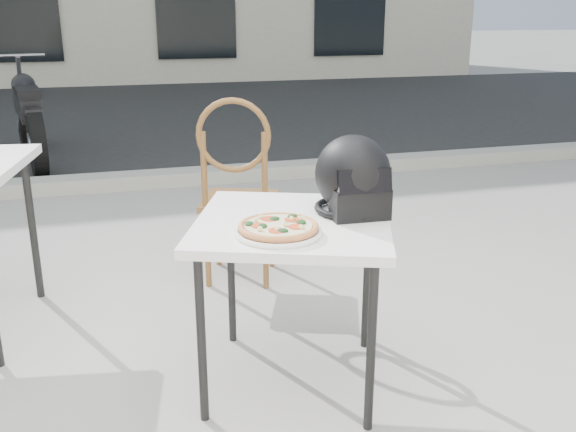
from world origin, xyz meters
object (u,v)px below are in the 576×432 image
object	(u,v)px
motorcycle	(28,116)
cafe_table_main	(293,235)
plate	(278,232)
cafe_chair_main	(237,182)
pizza	(278,226)
helmet	(354,179)

from	to	relation	value
motorcycle	cafe_table_main	bearing A→B (deg)	-82.85
cafe_table_main	plate	bearing A→B (deg)	-122.60
cafe_chair_main	motorcycle	world-z (taller)	cafe_chair_main
plate	pizza	bearing A→B (deg)	92.68
helmet	cafe_chair_main	size ratio (longest dim) A/B	0.31
pizza	helmet	size ratio (longest dim) A/B	1.14
cafe_table_main	pizza	xyz separation A→B (m)	(-0.10, -0.15, 0.09)
cafe_table_main	motorcycle	xyz separation A→B (m)	(-1.39, 4.59, -0.18)
helmet	cafe_chair_main	xyz separation A→B (m)	(-0.26, 1.03, -0.25)
pizza	cafe_chair_main	bearing A→B (deg)	85.44
motorcycle	helmet	bearing A→B (deg)	-79.92
cafe_table_main	motorcycle	distance (m)	4.80
cafe_table_main	motorcycle	world-z (taller)	motorcycle
plate	pizza	distance (m)	0.02
helmet	cafe_chair_main	distance (m)	1.09
cafe_chair_main	cafe_table_main	bearing A→B (deg)	110.43
cafe_table_main	cafe_chair_main	distance (m)	1.05
helmet	plate	bearing A→B (deg)	-150.97
pizza	cafe_chair_main	world-z (taller)	cafe_chair_main
pizza	motorcycle	world-z (taller)	motorcycle
pizza	cafe_chair_main	size ratio (longest dim) A/B	0.35
helmet	cafe_chair_main	world-z (taller)	cafe_chair_main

